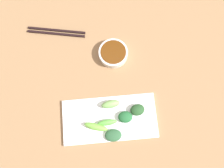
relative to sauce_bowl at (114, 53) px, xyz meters
The scene contains 10 objects.
tabletop 0.12m from the sauce_bowl, 18.02° to the right, with size 2.10×2.10×0.02m, color #8E6A47.
sauce_bowl is the anchor object (origin of this frame).
serving_plate 0.25m from the sauce_bowl, ahead, with size 0.16×0.34×0.01m, color white.
broccoli_stalk_0 0.20m from the sauce_bowl, ahead, with size 0.03×0.07×0.03m, color #79AE5B.
broccoli_leafy_1 0.24m from the sauce_bowl, 16.33° to the left, with size 0.04×0.05×0.03m, color #234A24.
broccoli_stalk_2 0.29m from the sauce_bowl, 17.61° to the right, with size 0.02×0.09×0.03m, color #70B643.
broccoli_leafy_3 0.25m from the sauce_bowl, ahead, with size 0.04×0.05×0.03m, color #205B2F.
broccoli_stalk_4 0.27m from the sauce_bowl, ahead, with size 0.02×0.07×0.02m, color #5CB344.
broccoli_leafy_5 0.31m from the sauce_bowl, ahead, with size 0.04×0.06×0.02m, color #2A5634.
chopsticks 0.25m from the sauce_bowl, 117.97° to the right, with size 0.07×0.23×0.01m.
Camera 1 is at (0.23, -0.00, 0.92)m, focal length 39.24 mm.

